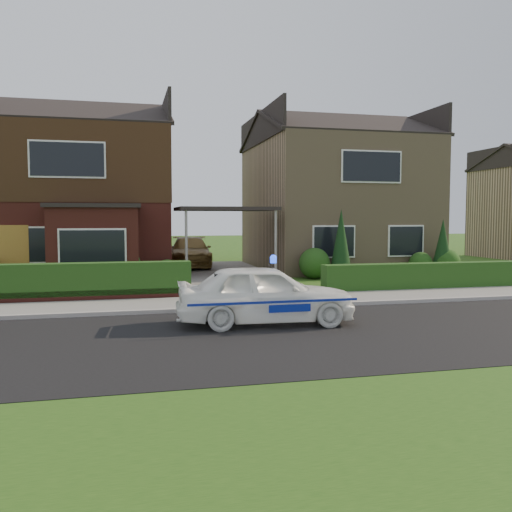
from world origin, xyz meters
name	(u,v)px	position (x,y,z in m)	size (l,w,h in m)	color
ground	(322,334)	(0.00, 0.00, 0.00)	(120.00, 120.00, 0.00)	#1F4913
road	(322,334)	(0.00, 0.00, 0.00)	(60.00, 6.00, 0.02)	black
kerb	(281,307)	(0.00, 3.05, 0.06)	(60.00, 0.16, 0.12)	#9E9993
sidewalk	(270,301)	(0.00, 4.10, 0.05)	(60.00, 2.00, 0.10)	slate
grass_verge	(477,425)	(0.00, -5.00, 0.00)	(60.00, 4.00, 0.01)	#1F4913
driveway	(225,275)	(0.00, 11.00, 0.06)	(3.80, 12.00, 0.12)	#666059
house_left	(78,183)	(-5.78, 13.90, 3.81)	(7.50, 9.53, 7.25)	maroon
house_right	(334,190)	(5.80, 13.99, 3.66)	(7.50, 8.06, 7.25)	#9B815F
carport_link	(225,210)	(0.00, 10.95, 2.66)	(3.80, 3.00, 2.77)	black
dwarf_wall	(54,297)	(-5.80, 5.30, 0.18)	(7.70, 0.25, 0.36)	maroon
hedge_left	(55,303)	(-5.80, 5.45, 0.00)	(7.50, 0.55, 0.90)	#163511
hedge_right	(432,290)	(5.80, 5.35, 0.00)	(7.50, 0.55, 0.80)	#163511
shrub_left_mid	(122,266)	(-4.00, 9.30, 0.66)	(1.32, 1.32, 1.32)	#163511
shrub_left_near	(167,271)	(-2.40, 9.60, 0.42)	(0.84, 0.84, 0.84)	#163511
shrub_right_near	(314,263)	(3.20, 9.40, 0.60)	(1.20, 1.20, 1.20)	#163511
shrub_right_mid	(420,264)	(7.80, 9.50, 0.48)	(0.96, 0.96, 0.96)	#163511
shrub_right_far	(447,262)	(8.80, 9.20, 0.54)	(1.08, 1.08, 1.08)	#163511
conifer_a	(341,245)	(4.20, 9.20, 1.30)	(0.90, 0.90, 2.60)	black
conifer_b	(443,249)	(8.60, 9.20, 1.10)	(0.90, 0.90, 2.20)	black
police_car	(265,295)	(-0.89, 1.20, 0.67)	(3.59, 4.00, 1.49)	white
driveway_car	(190,252)	(-1.00, 14.50, 0.79)	(1.88, 4.61, 1.34)	brown
potted_plant_b	(166,273)	(-2.50, 9.00, 0.42)	(0.37, 0.46, 0.83)	gray
potted_plant_c	(168,279)	(-2.50, 7.82, 0.33)	(0.37, 0.37, 0.67)	gray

